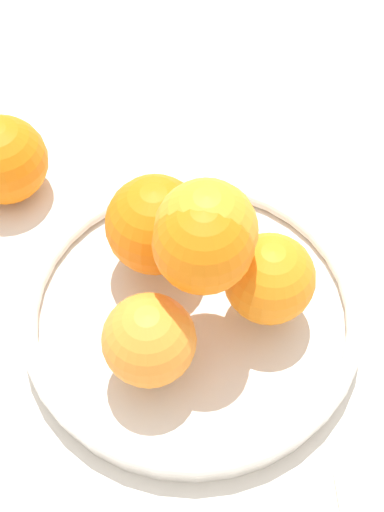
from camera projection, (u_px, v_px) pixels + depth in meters
ground_plane at (192, 323)px, 0.61m from camera, size 4.00×4.00×0.00m
fruit_bowl at (192, 314)px, 0.60m from camera, size 0.28×0.28×0.03m
orange_pile at (193, 258)px, 0.54m from camera, size 0.17×0.18×0.14m
stray_orange at (3, 160)px, 0.66m from camera, size 0.08×0.08×0.08m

